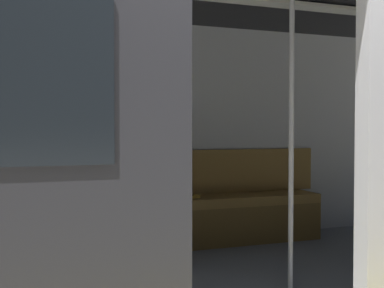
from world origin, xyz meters
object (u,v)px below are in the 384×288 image
(handbag, at_px, (103,193))
(grab_pole_far, at_px, (291,137))
(book, at_px, (187,196))
(grab_pole_door, at_px, (166,138))
(person_seated, at_px, (149,178))
(bench_seat, at_px, (166,211))
(train_car, at_px, (192,78))

(handbag, xyz_separation_m, grab_pole_far, (-1.05, 1.48, 0.53))
(handbag, xyz_separation_m, book, (-0.82, -0.03, -0.07))
(book, distance_m, grab_pole_door, 1.85)
(grab_pole_door, bearing_deg, person_seated, -101.29)
(bench_seat, relative_size, book, 14.62)
(handbag, distance_m, grab_pole_door, 1.66)
(train_car, relative_size, grab_pole_far, 2.96)
(grab_pole_far, bearing_deg, book, -81.28)
(grab_pole_far, bearing_deg, bench_seat, -71.94)
(train_car, height_order, bench_seat, train_car)
(bench_seat, relative_size, grab_pole_door, 1.49)
(bench_seat, height_order, book, book)
(handbag, height_order, book, handbag)
(handbag, relative_size, grab_pole_door, 0.12)
(book, distance_m, grab_pole_far, 1.64)
(train_car, relative_size, bench_seat, 1.99)
(book, bearing_deg, grab_pole_far, 80.16)
(person_seated, relative_size, handbag, 4.61)
(person_seated, height_order, grab_pole_door, grab_pole_door)
(grab_pole_door, height_order, grab_pole_far, same)
(train_car, xyz_separation_m, grab_pole_door, (0.39, 0.60, -0.43))
(handbag, distance_m, grab_pole_far, 1.89)
(book, bearing_deg, person_seated, -2.18)
(book, height_order, grab_pole_far, grab_pole_far)
(person_seated, bearing_deg, grab_pole_door, 78.71)
(handbag, distance_m, book, 0.82)
(bench_seat, xyz_separation_m, handbag, (0.58, -0.04, 0.20))
(bench_seat, distance_m, grab_pole_far, 1.68)
(person_seated, bearing_deg, handbag, -12.56)
(handbag, bearing_deg, person_seated, 167.44)
(bench_seat, xyz_separation_m, person_seated, (0.17, 0.05, 0.33))
(bench_seat, height_order, handbag, handbag)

